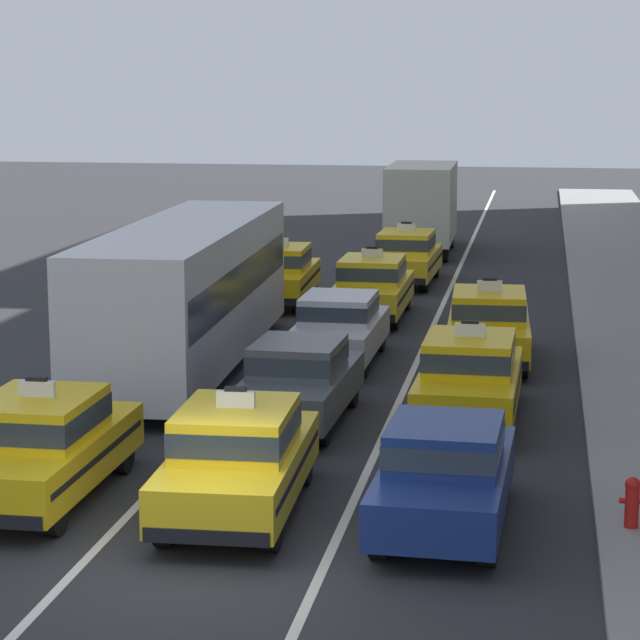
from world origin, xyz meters
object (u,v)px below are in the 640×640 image
object	(u,v)px
taxi_center_nearest	(238,457)
sedan_center_third	(339,326)
box_truck_center_sixth	(423,204)
sedan_center_second	(299,379)
taxi_center_fourth	(372,286)
taxi_left_third	(279,273)
bus_left_second	(188,288)
taxi_right_second	(469,376)
fire_hydrant	(632,500)
taxi_center_fifth	(406,256)
sedan_right_nearest	(445,471)
taxi_right_third	(489,325)
taxi_left_nearest	(42,445)

from	to	relation	value
taxi_center_nearest	sedan_center_third	bearing A→B (deg)	90.68
box_truck_center_sixth	sedan_center_second	bearing A→B (deg)	-90.15
sedan_center_second	taxi_center_fourth	bearing A→B (deg)	90.20
taxi_left_third	sedan_center_third	world-z (taller)	taxi_left_third
taxi_center_nearest	bus_left_second	bearing A→B (deg)	109.16
taxi_right_second	box_truck_center_sixth	bearing A→B (deg)	97.23
bus_left_second	fire_hydrant	distance (m)	13.22
taxi_center_fifth	taxi_right_second	bearing A→B (deg)	-80.14
taxi_left_third	sedan_right_nearest	world-z (taller)	taxi_left_third
sedan_center_third	taxi_center_fourth	xyz separation A→B (m)	(0.02, 5.70, 0.03)
taxi_left_third	sedan_center_second	distance (m)	13.39
taxi_center_fourth	taxi_center_fifth	world-z (taller)	same
taxi_center_fourth	sedan_right_nearest	bearing A→B (deg)	-79.16
taxi_left_third	taxi_center_fourth	world-z (taller)	same
taxi_right_second	fire_hydrant	size ratio (longest dim) A/B	6.29
taxi_left_third	box_truck_center_sixth	size ratio (longest dim) A/B	0.66
taxi_left_third	sedan_center_third	bearing A→B (deg)	-69.28
taxi_center_nearest	sedan_right_nearest	distance (m)	3.06
taxi_left_third	taxi_right_third	bearing A→B (deg)	-48.63
taxi_left_nearest	bus_left_second	distance (m)	9.43
taxi_center_fourth	taxi_right_third	xyz separation A→B (m)	(3.30, -5.09, 0.00)
sedan_center_third	fire_hydrant	distance (m)	12.22
sedan_right_nearest	taxi_right_third	xyz separation A→B (m)	(0.14, 11.40, 0.03)
taxi_left_nearest	sedan_right_nearest	world-z (taller)	taxi_left_nearest
sedan_right_nearest	fire_hydrant	distance (m)	2.65
taxi_left_third	taxi_center_nearest	xyz separation A→B (m)	(3.03, -18.35, 0.00)
taxi_left_third	fire_hydrant	world-z (taller)	taxi_left_third
box_truck_center_sixth	sedan_right_nearest	world-z (taller)	box_truck_center_sixth
sedan_right_nearest	fire_hydrant	xyz separation A→B (m)	(2.63, 0.05, -0.30)
taxi_center_fifth	taxi_left_nearest	bearing A→B (deg)	-98.30
taxi_left_third	taxi_center_fourth	size ratio (longest dim) A/B	1.01
taxi_left_nearest	taxi_center_fourth	distance (m)	16.50
taxi_right_third	taxi_center_fifth	bearing A→B (deg)	105.01
taxi_left_nearest	taxi_left_third	distance (m)	18.20
sedan_center_second	fire_hydrant	bearing A→B (deg)	-43.04
taxi_left_nearest	fire_hydrant	size ratio (longest dim) A/B	6.26
sedan_center_second	taxi_right_second	size ratio (longest dim) A/B	0.95
box_truck_center_sixth	taxi_right_second	xyz separation A→B (m)	(3.06, -24.15, -0.90)
sedan_center_second	taxi_center_fifth	xyz separation A→B (m)	(0.24, 17.26, 0.03)
taxi_center_nearest	taxi_center_fourth	bearing A→B (deg)	90.35
bus_left_second	taxi_right_second	size ratio (longest dim) A/B	2.46
box_truck_center_sixth	sedan_right_nearest	bearing A→B (deg)	-84.23
sedan_center_second	taxi_right_third	bearing A→B (deg)	61.41
sedan_center_third	sedan_right_nearest	distance (m)	11.25
sedan_center_third	taxi_center_fifth	world-z (taller)	taxi_center_fifth
taxi_center_nearest	sedan_center_third	distance (m)	10.68
taxi_left_nearest	taxi_right_third	distance (m)	12.78
sedan_center_third	taxi_left_nearest	bearing A→B (deg)	-105.73
taxi_center_nearest	box_truck_center_sixth	xyz separation A→B (m)	(0.00, 30.09, 0.90)
taxi_left_nearest	taxi_right_second	bearing A→B (deg)	43.23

